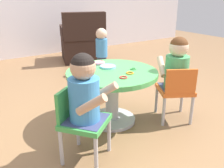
{
  "coord_description": "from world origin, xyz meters",
  "views": [
    {
      "loc": [
        -1.14,
        -1.73,
        1.15
      ],
      "look_at": [
        0.0,
        0.0,
        0.37
      ],
      "focal_mm": 39.32,
      "sensor_mm": 36.0,
      "label": 1
    }
  ],
  "objects_px": {
    "craft_table": "(112,85)",
    "child_chair_left": "(81,120)",
    "seated_child_left": "(85,91)",
    "rolling_pin": "(91,66)",
    "child_chair_right": "(176,90)",
    "toddler_standing": "(102,50)",
    "craft_scissors": "(89,79)",
    "seated_child_right": "(177,65)",
    "armchair_dark": "(83,43)"
  },
  "relations": [
    {
      "from": "craft_table",
      "to": "child_chair_left",
      "type": "bearing_deg",
      "value": -145.37
    },
    {
      "from": "seated_child_left",
      "to": "rolling_pin",
      "type": "xyz_separation_m",
      "value": [
        0.34,
        0.54,
        -0.01
      ]
    },
    {
      "from": "craft_table",
      "to": "child_chair_right",
      "type": "distance_m",
      "value": 0.59
    },
    {
      "from": "seated_child_left",
      "to": "toddler_standing",
      "type": "height_order",
      "value": "seated_child_left"
    },
    {
      "from": "toddler_standing",
      "to": "craft_scissors",
      "type": "distance_m",
      "value": 1.69
    },
    {
      "from": "child_chair_left",
      "to": "child_chair_right",
      "type": "xyz_separation_m",
      "value": [
        0.98,
        0.02,
        0.0
      ]
    },
    {
      "from": "seated_child_right",
      "to": "child_chair_right",
      "type": "bearing_deg",
      "value": -118.61
    },
    {
      "from": "craft_table",
      "to": "armchair_dark",
      "type": "xyz_separation_m",
      "value": [
        0.79,
        2.15,
        -0.06
      ]
    },
    {
      "from": "seated_child_right",
      "to": "armchair_dark",
      "type": "xyz_separation_m",
      "value": [
        0.28,
        2.43,
        -0.22
      ]
    },
    {
      "from": "seated_child_left",
      "to": "rolling_pin",
      "type": "distance_m",
      "value": 0.64
    },
    {
      "from": "craft_table",
      "to": "rolling_pin",
      "type": "distance_m",
      "value": 0.26
    },
    {
      "from": "toddler_standing",
      "to": "craft_table",
      "type": "bearing_deg",
      "value": -117.36
    },
    {
      "from": "armchair_dark",
      "to": "craft_scissors",
      "type": "height_order",
      "value": "armchair_dark"
    },
    {
      "from": "craft_scissors",
      "to": "seated_child_left",
      "type": "bearing_deg",
      "value": -122.84
    },
    {
      "from": "craft_scissors",
      "to": "craft_table",
      "type": "bearing_deg",
      "value": 18.42
    },
    {
      "from": "seated_child_right",
      "to": "rolling_pin",
      "type": "relative_size",
      "value": 2.57
    },
    {
      "from": "craft_table",
      "to": "toddler_standing",
      "type": "bearing_deg",
      "value": 62.64
    },
    {
      "from": "seated_child_left",
      "to": "rolling_pin",
      "type": "bearing_deg",
      "value": 57.8
    },
    {
      "from": "seated_child_right",
      "to": "seated_child_left",
      "type": "bearing_deg",
      "value": -174.79
    },
    {
      "from": "seated_child_right",
      "to": "rolling_pin",
      "type": "height_order",
      "value": "seated_child_right"
    },
    {
      "from": "craft_table",
      "to": "seated_child_left",
      "type": "distance_m",
      "value": 0.61
    },
    {
      "from": "armchair_dark",
      "to": "rolling_pin",
      "type": "distance_m",
      "value": 2.18
    },
    {
      "from": "toddler_standing",
      "to": "armchair_dark",
      "type": "bearing_deg",
      "value": 81.67
    },
    {
      "from": "craft_table",
      "to": "armchair_dark",
      "type": "bearing_deg",
      "value": 69.7
    },
    {
      "from": "child_chair_right",
      "to": "rolling_pin",
      "type": "distance_m",
      "value": 0.82
    },
    {
      "from": "seated_child_left",
      "to": "armchair_dark",
      "type": "distance_m",
      "value": 2.82
    },
    {
      "from": "child_chair_right",
      "to": "toddler_standing",
      "type": "relative_size",
      "value": 0.8
    },
    {
      "from": "child_chair_left",
      "to": "seated_child_right",
      "type": "bearing_deg",
      "value": 3.29
    },
    {
      "from": "toddler_standing",
      "to": "craft_scissors",
      "type": "relative_size",
      "value": 4.91
    },
    {
      "from": "seated_child_right",
      "to": "child_chair_left",
      "type": "bearing_deg",
      "value": -176.71
    },
    {
      "from": "seated_child_left",
      "to": "armchair_dark",
      "type": "height_order",
      "value": "armchair_dark"
    },
    {
      "from": "seated_child_left",
      "to": "rolling_pin",
      "type": "relative_size",
      "value": 2.57
    },
    {
      "from": "seated_child_right",
      "to": "armchair_dark",
      "type": "distance_m",
      "value": 2.45
    },
    {
      "from": "child_chair_left",
      "to": "rolling_pin",
      "type": "xyz_separation_m",
      "value": [
        0.37,
        0.51,
        0.21
      ]
    },
    {
      "from": "craft_table",
      "to": "toddler_standing",
      "type": "height_order",
      "value": "toddler_standing"
    },
    {
      "from": "child_chair_left",
      "to": "seated_child_right",
      "type": "relative_size",
      "value": 1.05
    },
    {
      "from": "child_chair_left",
      "to": "armchair_dark",
      "type": "height_order",
      "value": "armchair_dark"
    },
    {
      "from": "seated_child_left",
      "to": "seated_child_right",
      "type": "distance_m",
      "value": 0.98
    },
    {
      "from": "craft_table",
      "to": "rolling_pin",
      "type": "xyz_separation_m",
      "value": [
        -0.12,
        0.18,
        0.16
      ]
    },
    {
      "from": "seated_child_left",
      "to": "craft_scissors",
      "type": "relative_size",
      "value": 3.72
    },
    {
      "from": "seated_child_left",
      "to": "child_chair_right",
      "type": "bearing_deg",
      "value": 3.23
    },
    {
      "from": "seated_child_right",
      "to": "craft_scissors",
      "type": "bearing_deg",
      "value": 167.23
    },
    {
      "from": "child_chair_left",
      "to": "armchair_dark",
      "type": "relative_size",
      "value": 0.6
    },
    {
      "from": "toddler_standing",
      "to": "seated_child_left",
      "type": "bearing_deg",
      "value": -124.22
    },
    {
      "from": "seated_child_left",
      "to": "rolling_pin",
      "type": "height_order",
      "value": "seated_child_left"
    },
    {
      "from": "child_chair_right",
      "to": "seated_child_right",
      "type": "bearing_deg",
      "value": 61.39
    },
    {
      "from": "seated_child_left",
      "to": "seated_child_right",
      "type": "bearing_deg",
      "value": 5.21
    },
    {
      "from": "seated_child_right",
      "to": "armchair_dark",
      "type": "relative_size",
      "value": 0.57
    },
    {
      "from": "child_chair_left",
      "to": "toddler_standing",
      "type": "bearing_deg",
      "value": 54.69
    },
    {
      "from": "armchair_dark",
      "to": "toddler_standing",
      "type": "xyz_separation_m",
      "value": [
        -0.13,
        -0.86,
        0.05
      ]
    }
  ]
}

